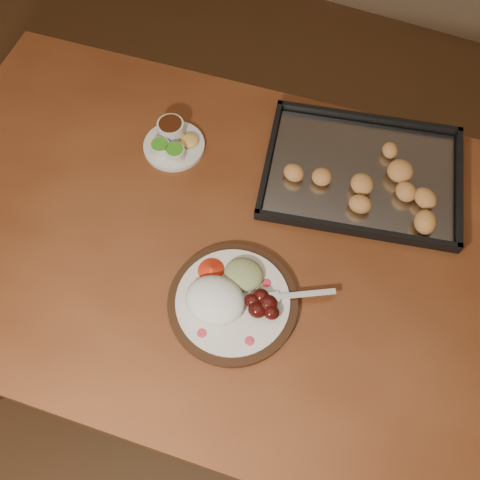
% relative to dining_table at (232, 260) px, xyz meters
% --- Properties ---
extents(ground, '(4.00, 4.00, 0.00)m').
position_rel_dining_table_xyz_m(ground, '(-0.25, -0.21, -0.65)').
color(ground, '#59321E').
rests_on(ground, ground).
extents(dining_table, '(1.57, 1.03, 0.75)m').
position_rel_dining_table_xyz_m(dining_table, '(0.00, 0.00, 0.00)').
color(dining_table, brown).
rests_on(dining_table, ground).
extents(dinner_plate, '(0.32, 0.27, 0.06)m').
position_rel_dining_table_xyz_m(dinner_plate, '(0.06, -0.13, 0.12)').
color(dinner_plate, black).
rests_on(dinner_plate, dining_table).
extents(condiment_saucer, '(0.15, 0.15, 0.05)m').
position_rel_dining_table_xyz_m(condiment_saucer, '(-0.23, 0.18, 0.12)').
color(condiment_saucer, silver).
rests_on(condiment_saucer, dining_table).
extents(baking_tray, '(0.51, 0.42, 0.05)m').
position_rel_dining_table_xyz_m(baking_tray, '(0.21, 0.28, 0.11)').
color(baking_tray, black).
rests_on(baking_tray, dining_table).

